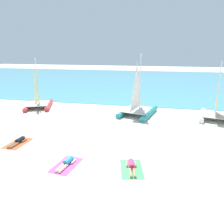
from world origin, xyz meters
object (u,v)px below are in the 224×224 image
(sunbather_left, at_px, (18,141))
(sunbather_right, at_px, (131,166))
(sailboat_white, at_px, (215,111))
(towel_right, at_px, (132,169))
(sunbather_middle, at_px, (67,162))
(sailboat_teal, at_px, (137,106))
(towel_left, at_px, (18,143))
(towel_middle, at_px, (66,165))
(sailboat_red, at_px, (38,101))

(sunbather_left, relative_size, sunbather_right, 1.00)
(sailboat_white, relative_size, towel_right, 2.58)
(sunbather_middle, bearing_deg, sailboat_teal, 82.24)
(towel_left, relative_size, towel_middle, 1.00)
(towel_left, bearing_deg, sailboat_teal, 49.38)
(sailboat_red, height_order, towel_left, sailboat_red)
(sunbather_right, bearing_deg, towel_left, 156.70)
(sailboat_white, xyz_separation_m, sunbather_middle, (-9.35, -9.85, -0.60))
(towel_right, bearing_deg, towel_left, 168.47)
(towel_middle, distance_m, sunbather_middle, 0.14)
(sailboat_red, distance_m, sunbather_middle, 12.72)
(sunbather_left, relative_size, sunbather_middle, 1.00)
(sailboat_white, relative_size, towel_left, 2.58)
(sailboat_red, xyz_separation_m, sunbather_left, (3.40, -8.30, -0.62))
(sunbather_middle, bearing_deg, towel_left, 163.93)
(sailboat_white, relative_size, sunbather_middle, 3.13)
(sailboat_red, height_order, sunbather_middle, sailboat_red)
(towel_left, distance_m, sunbather_middle, 4.57)
(sailboat_red, relative_size, sunbather_left, 3.22)
(sunbather_left, height_order, towel_right, sunbather_left)
(towel_left, distance_m, sunbather_right, 7.70)
(towel_middle, xyz_separation_m, sunbather_middle, (0.01, 0.07, 0.13))
(sailboat_teal, relative_size, sunbather_left, 3.50)
(sunbather_left, xyz_separation_m, sunbather_right, (7.55, -1.55, 0.00))
(sunbather_left, height_order, towel_middle, sunbather_left)
(sailboat_white, bearing_deg, sunbather_right, -109.66)
(sunbather_left, relative_size, towel_right, 0.82)
(sunbather_middle, bearing_deg, towel_right, 12.26)
(sailboat_white, bearing_deg, sunbather_middle, -120.96)
(sailboat_red, height_order, sunbather_right, sailboat_red)
(towel_middle, relative_size, sunbather_right, 1.22)
(sunbather_left, bearing_deg, sunbather_middle, -21.62)
(sunbather_middle, xyz_separation_m, sunbather_right, (3.37, 0.35, 0.00))
(towel_right, xyz_separation_m, sunbather_right, (-0.01, 0.07, 0.13))
(towel_middle, height_order, towel_right, same)
(sailboat_red, bearing_deg, towel_middle, -74.64)
(towel_right, bearing_deg, sailboat_red, 137.89)
(sailboat_teal, height_order, sunbather_left, sailboat_teal)
(sunbather_left, xyz_separation_m, towel_middle, (4.18, -1.96, -0.13))
(sailboat_teal, bearing_deg, sunbather_left, -117.86)
(sunbather_right, bearing_deg, sailboat_white, 45.59)
(sailboat_teal, xyz_separation_m, towel_left, (-6.87, -8.01, -0.81))
(sailboat_white, distance_m, sunbather_middle, 13.60)
(sunbather_left, distance_m, sunbather_middle, 4.60)
(sailboat_teal, bearing_deg, sailboat_red, -169.02)
(sailboat_red, height_order, sunbather_left, sailboat_red)
(towel_middle, xyz_separation_m, sunbather_right, (3.37, 0.41, 0.13))
(sunbather_right, bearing_deg, towel_middle, 174.77)
(sunbather_right, bearing_deg, sunbather_left, 156.21)
(towel_left, height_order, towel_middle, same)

